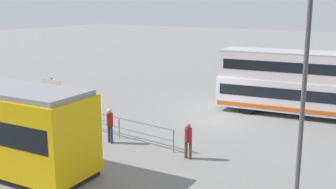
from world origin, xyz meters
TOP-DOWN VIEW (x-y plane):
  - ground_plane at (0.00, 0.00)m, footprint 160.00×160.00m
  - double_decker_bus at (-3.94, -3.42)m, footprint 10.58×3.74m
  - pedestrian_near_railing at (2.69, 6.61)m, footprint 0.40×0.40m
  - pedestrian_crossing at (-1.53, 6.39)m, footprint 0.36×0.34m
  - pedestrian_railing at (2.77, 5.82)m, footprint 6.78×0.61m
  - info_sign at (8.40, 5.00)m, footprint 1.29×0.23m
  - street_lamp at (-6.54, 7.53)m, footprint 0.36×0.36m

SIDE VIEW (x-z plane):
  - ground_plane at x=0.00m, z-range 0.00..0.00m
  - pedestrian_railing at x=2.77m, z-range 0.19..1.27m
  - pedestrian_crossing at x=-1.53m, z-range 0.11..1.71m
  - pedestrian_near_railing at x=2.69m, z-range 0.13..1.85m
  - info_sign at x=8.40m, z-range 0.50..2.91m
  - double_decker_bus at x=-3.94m, z-range 0.05..3.89m
  - street_lamp at x=-6.54m, z-range 0.59..7.70m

